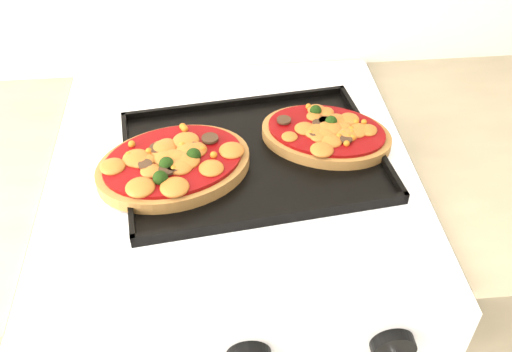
{
  "coord_description": "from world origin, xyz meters",
  "views": [
    {
      "loc": [
        -0.03,
        0.98,
        1.51
      ],
      "look_at": [
        0.03,
        1.64,
        0.92
      ],
      "focal_mm": 40.0,
      "sensor_mm": 36.0,
      "label": 1
    }
  ],
  "objects_px": {
    "stove": "(237,319)",
    "pizza_right": "(326,133)",
    "baking_tray": "(253,155)",
    "pizza_left": "(174,163)"
  },
  "relations": [
    {
      "from": "baking_tray",
      "to": "pizza_left",
      "type": "xyz_separation_m",
      "value": [
        -0.13,
        -0.03,
        0.02
      ]
    },
    {
      "from": "baking_tray",
      "to": "pizza_right",
      "type": "distance_m",
      "value": 0.13
    },
    {
      "from": "stove",
      "to": "pizza_right",
      "type": "relative_size",
      "value": 4.2
    },
    {
      "from": "pizza_left",
      "to": "stove",
      "type": "bearing_deg",
      "value": 19.65
    },
    {
      "from": "baking_tray",
      "to": "pizza_right",
      "type": "height_order",
      "value": "pizza_right"
    },
    {
      "from": "pizza_right",
      "to": "pizza_left",
      "type": "bearing_deg",
      "value": -167.46
    },
    {
      "from": "pizza_right",
      "to": "baking_tray",
      "type": "bearing_deg",
      "value": -167.07
    },
    {
      "from": "stove",
      "to": "pizza_right",
      "type": "height_order",
      "value": "pizza_right"
    },
    {
      "from": "stove",
      "to": "pizza_left",
      "type": "distance_m",
      "value": 0.49
    },
    {
      "from": "baking_tray",
      "to": "pizza_right",
      "type": "relative_size",
      "value": 1.89
    }
  ]
}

